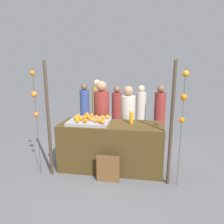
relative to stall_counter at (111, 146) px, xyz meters
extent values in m
plane|color=slate|center=(0.00, 0.00, -0.46)|extent=(24.00, 24.00, 0.00)
cube|color=#4C3819|center=(0.00, 0.00, 0.00)|extent=(1.98, 0.74, 0.92)
cube|color=#9EA0A5|center=(-0.42, 0.00, 0.49)|extent=(0.79, 0.63, 0.06)
sphere|color=orange|center=(-0.54, 0.23, 0.57)|extent=(0.09, 0.09, 0.09)
sphere|color=orange|center=(-0.69, 0.09, 0.56)|extent=(0.09, 0.09, 0.09)
sphere|color=orange|center=(-0.45, -0.21, 0.56)|extent=(0.08, 0.08, 0.08)
sphere|color=orange|center=(-0.53, 0.03, 0.56)|extent=(0.08, 0.08, 0.08)
sphere|color=orange|center=(-0.66, -0.08, 0.56)|extent=(0.08, 0.08, 0.08)
sphere|color=orange|center=(-0.44, 0.04, 0.56)|extent=(0.08, 0.08, 0.08)
sphere|color=orange|center=(-0.44, 0.24, 0.56)|extent=(0.07, 0.07, 0.07)
sphere|color=orange|center=(-0.31, 0.10, 0.56)|extent=(0.08, 0.08, 0.08)
sphere|color=orange|center=(-0.09, 0.16, 0.56)|extent=(0.08, 0.08, 0.08)
sphere|color=orange|center=(-0.11, -0.25, 0.56)|extent=(0.08, 0.08, 0.08)
sphere|color=orange|center=(-0.58, -0.08, 0.56)|extent=(0.08, 0.08, 0.08)
sphere|color=orange|center=(-0.18, 0.09, 0.57)|extent=(0.09, 0.09, 0.09)
sphere|color=orange|center=(-0.17, -0.18, 0.57)|extent=(0.09, 0.09, 0.09)
sphere|color=orange|center=(-0.37, -0.06, 0.56)|extent=(0.08, 0.08, 0.08)
sphere|color=orange|center=(-0.70, 0.00, 0.56)|extent=(0.08, 0.08, 0.08)
sphere|color=orange|center=(-0.49, 0.12, 0.56)|extent=(0.08, 0.08, 0.08)
sphere|color=orange|center=(-0.27, -0.14, 0.56)|extent=(0.07, 0.07, 0.07)
sphere|color=orange|center=(-0.60, -0.22, 0.56)|extent=(0.08, 0.08, 0.08)
cylinder|color=orange|center=(0.39, 0.08, 0.57)|extent=(0.07, 0.07, 0.23)
cylinder|color=yellow|center=(0.39, 0.08, 0.70)|extent=(0.04, 0.04, 0.02)
cube|color=brown|center=(0.03, -0.53, -0.22)|extent=(0.41, 0.01, 0.52)
cube|color=black|center=(0.03, -0.51, -0.22)|extent=(0.38, 0.02, 0.49)
cylinder|color=maroon|center=(-0.32, 0.66, 0.27)|extent=(0.34, 0.34, 1.47)
sphere|color=#A87A59|center=(-0.32, 0.66, 1.12)|extent=(0.23, 0.23, 0.23)
cylinder|color=beige|center=(0.28, 0.65, 0.23)|extent=(0.32, 0.32, 1.38)
sphere|color=#A87A59|center=(0.28, 0.65, 1.03)|extent=(0.22, 0.22, 0.22)
cylinder|color=#384C8C|center=(-1.26, 2.47, 0.18)|extent=(0.30, 0.30, 1.29)
sphere|color=brown|center=(-1.26, 2.47, 0.93)|extent=(0.20, 0.20, 0.20)
cylinder|color=tan|center=(-0.85, 2.48, 0.24)|extent=(0.33, 0.33, 1.41)
sphere|color=beige|center=(-0.85, 2.48, 1.06)|extent=(0.22, 0.22, 0.22)
cylinder|color=maroon|center=(-0.14, 1.96, 0.18)|extent=(0.30, 0.30, 1.28)
sphere|color=brown|center=(-0.14, 1.96, 0.92)|extent=(0.20, 0.20, 0.20)
cylinder|color=beige|center=(0.55, 2.21, 0.18)|extent=(0.30, 0.30, 1.29)
sphere|color=beige|center=(0.55, 2.21, 0.93)|extent=(0.20, 0.20, 0.20)
cylinder|color=maroon|center=(1.07, 1.83, 0.20)|extent=(0.31, 0.31, 1.33)
sphere|color=brown|center=(1.07, 1.83, 0.97)|extent=(0.21, 0.21, 0.21)
cylinder|color=#473828|center=(-1.07, -0.41, 0.59)|extent=(0.06, 0.06, 2.10)
cylinder|color=#473828|center=(1.07, -0.41, 0.59)|extent=(0.06, 0.06, 2.10)
cylinder|color=#2D4C23|center=(-1.29, -0.43, 0.53)|extent=(0.01, 0.01, 1.99)
sphere|color=orange|center=(-1.29, -0.44, 1.43)|extent=(0.09, 0.09, 0.09)
sphere|color=orange|center=(-1.29, -0.44, 1.07)|extent=(0.10, 0.10, 0.10)
sphere|color=orange|center=(-1.29, -0.43, 0.70)|extent=(0.08, 0.08, 0.08)
cylinder|color=#2D4C23|center=(1.23, -0.43, 0.53)|extent=(0.01, 0.01, 1.99)
sphere|color=orange|center=(1.23, -0.44, 1.43)|extent=(0.10, 0.10, 0.10)
sphere|color=orange|center=(1.23, -0.42, 1.07)|extent=(0.10, 0.10, 0.10)
sphere|color=orange|center=(1.23, -0.43, 0.70)|extent=(0.09, 0.09, 0.09)
camera|label=1|loc=(0.59, -3.63, 1.51)|focal=31.71mm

